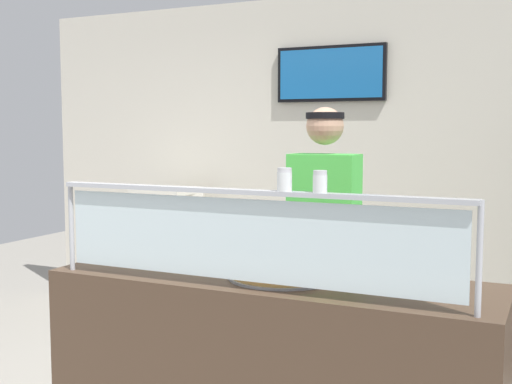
{
  "coord_description": "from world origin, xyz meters",
  "views": [
    {
      "loc": [
        2.25,
        -2.4,
        1.64
      ],
      "look_at": [
        0.95,
        0.36,
        1.34
      ],
      "focal_mm": 45.62,
      "sensor_mm": 36.0,
      "label": 1
    }
  ],
  "objects": [
    {
      "name": "pizza_server",
      "position": [
        1.1,
        0.32,
        0.99
      ],
      "size": [
        0.09,
        0.28,
        0.01
      ],
      "primitive_type": "cube",
      "rotation": [
        0.0,
        0.0,
        0.05
      ],
      "color": "#ADAFB7",
      "rests_on": "pizza_tray"
    },
    {
      "name": "pizza_tray",
      "position": [
        1.1,
        0.34,
        0.97
      ],
      "size": [
        0.51,
        0.51,
        0.04
      ],
      "color": "#9EA0A8",
      "rests_on": "serving_counter"
    },
    {
      "name": "worker_figure",
      "position": [
        1.06,
        1.04,
        1.01
      ],
      "size": [
        0.41,
        0.5,
        1.76
      ],
      "color": "#23232D",
      "rests_on": "ground"
    },
    {
      "name": "serving_counter",
      "position": [
        1.05,
        0.33,
        0.47
      ],
      "size": [
        2.1,
        0.66,
        0.95
      ],
      "primitive_type": "cube",
      "color": "#4C3828",
      "rests_on": "ground"
    },
    {
      "name": "parmesan_shaker",
      "position": [
        1.23,
        0.06,
        1.43
      ],
      "size": [
        0.06,
        0.06,
        0.1
      ],
      "color": "white",
      "rests_on": "sneeze_guard"
    },
    {
      "name": "prep_shelf",
      "position": [
        -0.71,
        2.15,
        0.42
      ],
      "size": [
        0.7,
        0.55,
        0.84
      ],
      "primitive_type": "cube",
      "color": "#B7BABF",
      "rests_on": "ground"
    },
    {
      "name": "sneeze_guard",
      "position": [
        1.05,
        0.06,
        1.23
      ],
      "size": [
        1.92,
        0.06,
        0.43
      ],
      "color": "#B2B5BC",
      "rests_on": "serving_counter"
    },
    {
      "name": "pepper_flake_shaker",
      "position": [
        1.38,
        0.06,
        1.42
      ],
      "size": [
        0.06,
        0.06,
        0.09
      ],
      "color": "white",
      "rests_on": "sneeze_guard"
    },
    {
      "name": "shop_rear_unit",
      "position": [
        1.04,
        2.63,
        1.36
      ],
      "size": [
        6.5,
        0.13,
        2.7
      ],
      "color": "silver",
      "rests_on": "ground"
    },
    {
      "name": "pizza_box_stack",
      "position": [
        -0.71,
        2.15,
        0.99
      ],
      "size": [
        0.49,
        0.48,
        0.31
      ],
      "color": "silver",
      "rests_on": "prep_shelf"
    }
  ]
}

